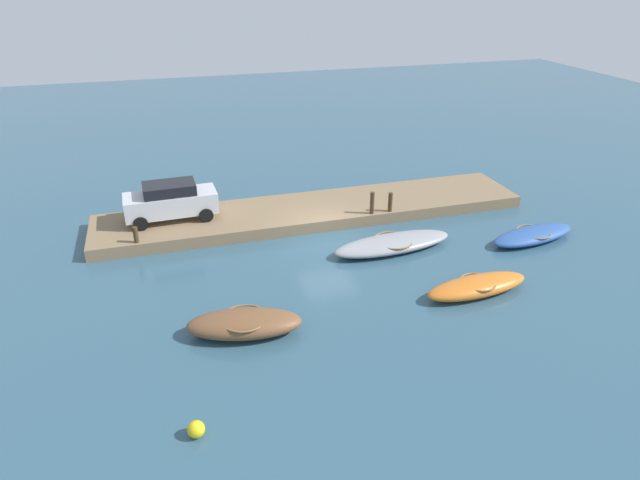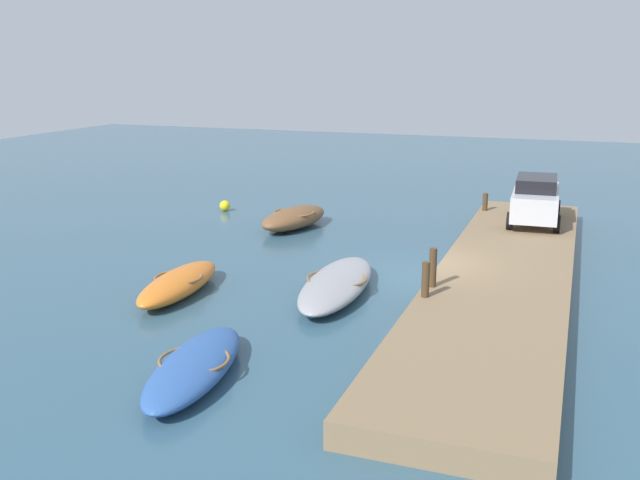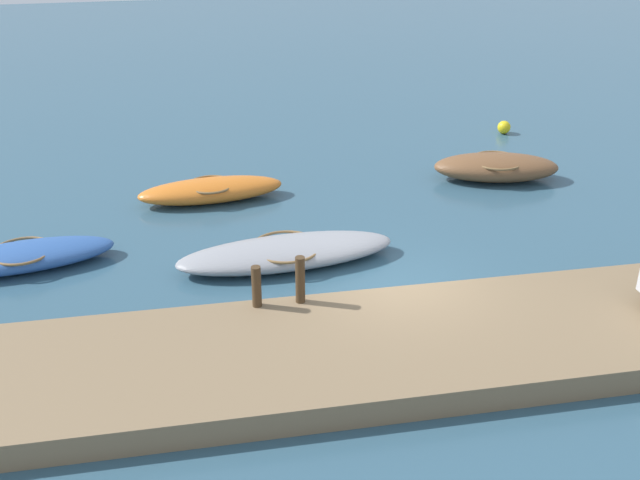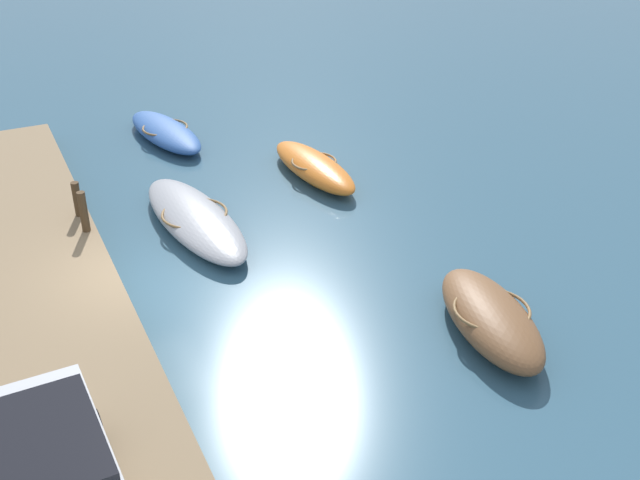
# 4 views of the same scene
# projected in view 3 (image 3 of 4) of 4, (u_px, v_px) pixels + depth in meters

# --- Properties ---
(ground_plane) EXTENTS (84.00, 84.00, 0.00)m
(ground_plane) POSITION_uv_depth(u_px,v_px,m) (398.00, 297.00, 17.76)
(ground_plane) COLOR #33566B
(dock_platform) EXTENTS (20.88, 3.83, 0.56)m
(dock_platform) POSITION_uv_depth(u_px,v_px,m) (431.00, 344.00, 15.55)
(dock_platform) COLOR #846B4C
(dock_platform) RESTS_ON ground_plane
(motorboat_grey) EXTENTS (5.59, 2.13, 0.60)m
(motorboat_grey) POSITION_uv_depth(u_px,v_px,m) (286.00, 252.00, 19.07)
(motorboat_grey) COLOR #939399
(motorboat_grey) RESTS_ON ground_plane
(rowboat_orange) EXTENTS (4.32, 1.63, 0.66)m
(rowboat_orange) POSITION_uv_depth(u_px,v_px,m) (211.00, 190.00, 22.52)
(rowboat_orange) COLOR orange
(rowboat_orange) RESTS_ON ground_plane
(rowboat_blue) EXTENTS (4.55, 2.13, 0.58)m
(rowboat_blue) POSITION_uv_depth(u_px,v_px,m) (23.00, 256.00, 18.90)
(rowboat_blue) COLOR #2D569E
(rowboat_blue) RESTS_ON ground_plane
(rowboat_brown) EXTENTS (4.09, 2.30, 0.82)m
(rowboat_brown) POSITION_uv_depth(u_px,v_px,m) (496.00, 167.00, 23.94)
(rowboat_brown) COLOR brown
(rowboat_brown) RESTS_ON ground_plane
(mooring_post_west) EXTENTS (0.20, 0.20, 0.94)m
(mooring_post_west) POSITION_uv_depth(u_px,v_px,m) (256.00, 287.00, 16.14)
(mooring_post_west) COLOR #47331E
(mooring_post_west) RESTS_ON dock_platform
(mooring_post_mid_west) EXTENTS (0.21, 0.21, 1.07)m
(mooring_post_mid_west) POSITION_uv_depth(u_px,v_px,m) (300.00, 280.00, 16.26)
(mooring_post_mid_west) COLOR #47331E
(mooring_post_mid_west) RESTS_ON dock_platform
(marker_buoy) EXTENTS (0.47, 0.47, 0.47)m
(marker_buoy) POSITION_uv_depth(u_px,v_px,m) (504.00, 127.00, 27.99)
(marker_buoy) COLOR yellow
(marker_buoy) RESTS_ON ground_plane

